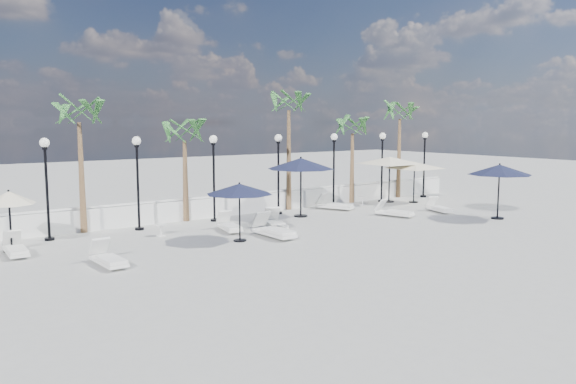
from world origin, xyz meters
TOP-DOWN VIEW (x-y plane):
  - ground at (0.00, 0.00)m, footprint 100.00×100.00m
  - balustrade at (0.00, 7.50)m, footprint 26.00×0.30m
  - lamppost_0 at (-10.50, 6.50)m, footprint 0.36×0.36m
  - lamppost_1 at (-7.00, 6.50)m, footprint 0.36×0.36m
  - lamppost_2 at (-3.50, 6.50)m, footprint 0.36×0.36m
  - lamppost_3 at (0.00, 6.50)m, footprint 0.36×0.36m
  - lamppost_4 at (3.50, 6.50)m, footprint 0.36×0.36m
  - lamppost_5 at (7.00, 6.50)m, footprint 0.36×0.36m
  - lamppost_6 at (10.50, 6.50)m, footprint 0.36×0.36m
  - palm_0 at (-9.00, 7.30)m, footprint 2.60×2.60m
  - palm_1 at (-4.50, 7.30)m, footprint 2.60×2.60m
  - palm_2 at (1.20, 7.30)m, footprint 2.60×2.60m
  - palm_3 at (5.50, 7.30)m, footprint 2.60×2.60m
  - palm_4 at (9.20, 7.30)m, footprint 2.60×2.60m
  - lounger_0 at (-12.00, 4.60)m, footprint 0.65×1.83m
  - lounger_1 at (-2.46, 3.18)m, footprint 1.38×2.13m
  - lounger_2 at (-9.95, 1.44)m, footprint 0.68×1.87m
  - lounger_3 at (-3.38, 2.02)m, footprint 0.76×2.19m
  - lounger_4 at (-4.15, 4.07)m, footprint 0.95×1.90m
  - lounger_5 at (3.95, 2.63)m, footprint 1.09×1.92m
  - lounger_6 at (3.03, 5.88)m, footprint 1.37×2.03m
  - lounger_7 at (6.70, 2.25)m, footprint 1.01×1.78m
  - side_table_0 at (-6.79, 4.77)m, footprint 0.48×0.48m
  - side_table_1 at (-2.92, 2.25)m, footprint 0.48×0.48m
  - side_table_2 at (5.26, 6.17)m, footprint 0.46×0.46m
  - parasol_navy_left at (-4.79, 2.17)m, footprint 2.50×2.50m
  - parasol_navy_mid at (0.37, 5.21)m, footprint 3.15×3.15m
  - parasol_navy_right at (7.31, -0.59)m, footprint 2.86×2.86m
  - parasol_cream_sq_a at (8.25, 5.27)m, footprint 4.87×4.87m
  - parasol_cream_sq_b at (7.28, 6.20)m, footprint 5.39×5.39m
  - parasol_cream_small at (-12.00, 5.29)m, footprint 1.74×1.74m

SIDE VIEW (x-z plane):
  - ground at x=0.00m, z-range 0.00..0.00m
  - lounger_7 at x=6.70m, z-range -0.10..0.53m
  - lounger_0 at x=-12.00m, z-range -0.11..0.57m
  - lounger_4 at x=-4.15m, z-range -0.11..0.57m
  - lounger_5 at x=3.95m, z-range -0.11..0.57m
  - lounger_2 at x=-9.95m, z-range -0.11..0.58m
  - lounger_6 at x=3.03m, z-range -0.12..0.61m
  - lounger_1 at x=-2.46m, z-range -0.13..0.64m
  - side_table_2 at x=5.26m, z-range 0.05..0.49m
  - lounger_3 at x=-3.38m, z-range -0.13..0.68m
  - side_table_0 at x=-6.79m, z-range 0.05..0.51m
  - side_table_1 at x=-2.92m, z-range 0.05..0.52m
  - balustrade at x=0.00m, z-range -0.04..0.97m
  - parasol_cream_small at x=-12.00m, z-range 0.76..2.90m
  - parasol_navy_left at x=-4.79m, z-range 0.84..3.05m
  - parasol_cream_sq_a at x=8.25m, z-range 1.02..3.41m
  - parasol_navy_right at x=7.31m, z-range 0.97..3.53m
  - parasol_navy_mid at x=0.37m, z-range 1.07..3.89m
  - lamppost_0 at x=-10.50m, z-range 0.57..4.41m
  - lamppost_1 at x=-7.00m, z-range 0.57..4.41m
  - lamppost_2 at x=-3.50m, z-range 0.57..4.41m
  - lamppost_3 at x=0.00m, z-range 0.57..4.41m
  - lamppost_4 at x=3.50m, z-range 0.57..4.41m
  - lamppost_5 at x=7.00m, z-range 0.57..4.41m
  - lamppost_6 at x=10.50m, z-range 0.57..4.41m
  - parasol_cream_sq_b at x=7.28m, z-range 1.15..3.85m
  - palm_1 at x=-4.50m, z-range 1.40..6.10m
  - palm_3 at x=5.50m, z-range 1.50..6.40m
  - palm_0 at x=-9.00m, z-range 1.78..7.28m
  - palm_4 at x=9.20m, z-range 1.88..7.58m
  - palm_2 at x=1.20m, z-range 2.07..8.17m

